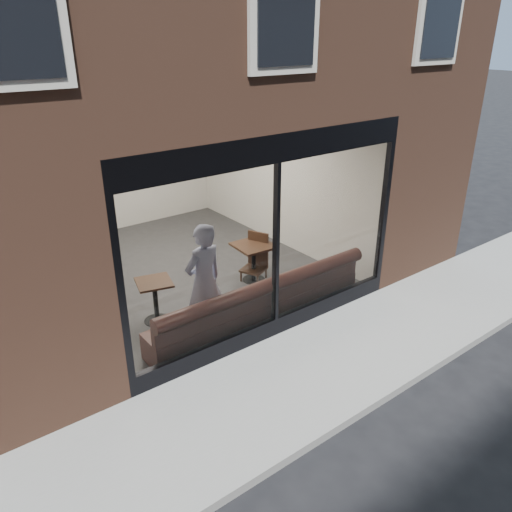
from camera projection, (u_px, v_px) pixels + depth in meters
ground at (373, 403)px, 6.55m from camera, size 120.00×120.00×0.00m
sidewalk_near at (320, 365)px, 7.27m from camera, size 40.00×2.00×0.01m
kerb_near at (377, 401)px, 6.49m from camera, size 40.00×0.10×0.12m
host_building_pier_right at (244, 144)px, 13.75m from camera, size 2.50×12.00×3.20m
host_building_backfill at (71, 143)px, 13.85m from camera, size 5.00×6.00×3.20m
cafe_floor at (183, 269)px, 10.16m from camera, size 6.00×6.00×0.00m
cafe_ceiling at (172, 109)px, 8.85m from camera, size 6.00×6.00×0.00m
cafe_wall_back at (115, 164)px, 11.67m from camera, size 5.00×0.00×5.00m
cafe_wall_left at (43, 223)px, 8.13m from camera, size 0.00×6.00×6.00m
cafe_wall_right at (278, 174)px, 10.89m from camera, size 0.00×6.00×6.00m
storefront_kick at (275, 326)px, 7.97m from camera, size 5.00×0.10×0.30m
storefront_header at (278, 148)px, 6.80m from camera, size 5.00×0.10×0.40m
storefront_mullion at (276, 246)px, 7.39m from camera, size 0.06×0.10×2.50m
storefront_glass at (277, 246)px, 7.37m from camera, size 4.80×0.00×4.80m
banquette at (259, 312)px, 8.23m from camera, size 4.00×0.55×0.45m
person at (204, 282)px, 7.65m from camera, size 0.75×0.55×1.89m
cafe_table_left at (154, 282)px, 8.07m from camera, size 0.67×0.67×0.04m
cafe_table_right at (254, 246)px, 9.45m from camera, size 0.74×0.74×0.04m
cafe_chair_right at (254, 269)px, 9.66m from camera, size 0.57×0.57×0.04m
wall_poster at (44, 218)px, 8.17m from camera, size 0.02×0.55×0.73m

